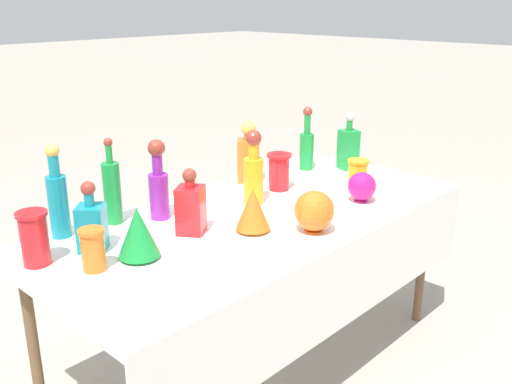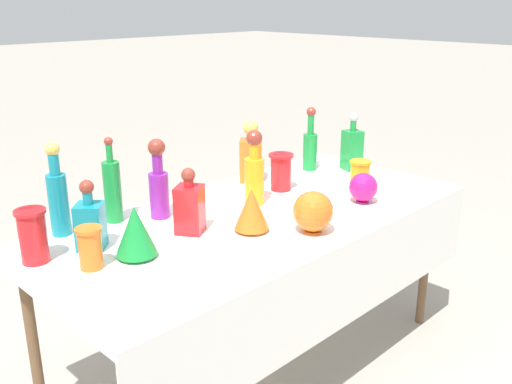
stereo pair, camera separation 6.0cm
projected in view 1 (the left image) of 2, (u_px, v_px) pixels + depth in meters
The scene contains 21 objects.
ground_plane at pixel (256, 364), 2.70m from camera, with size 40.00×40.00×0.00m, color #A0998C.
display_table at pixel (263, 230), 2.45m from camera, with size 1.96×0.92×0.76m.
tall_bottle_0 at pixel (158, 184), 2.36m from camera, with size 0.08×0.08×0.34m.
tall_bottle_1 at pixel (58, 199), 2.17m from camera, with size 0.08×0.08×0.37m.
tall_bottle_2 at pixel (112, 190), 2.32m from camera, with size 0.07×0.07×0.36m.
tall_bottle_3 at pixel (307, 146), 3.05m from camera, with size 0.07×0.07×0.34m.
tall_bottle_4 at pixel (254, 172), 2.53m from camera, with size 0.09×0.09×0.34m.
square_decanter_0 at pixel (248, 156), 2.85m from camera, with size 0.15×0.15×0.31m.
square_decanter_1 at pixel (92, 224), 2.07m from camera, with size 0.14×0.14×0.27m.
square_decanter_2 at pixel (348, 147), 3.07m from camera, with size 0.11×0.11×0.31m.
square_decanter_3 at pixel (191, 207), 2.22m from camera, with size 0.14×0.14×0.26m.
slender_vase_0 at pixel (34, 237), 1.96m from camera, with size 0.11×0.11×0.20m.
slender_vase_1 at pixel (279, 170), 2.74m from camera, with size 0.12×0.12×0.18m.
slender_vase_2 at pixel (358, 173), 2.75m from camera, with size 0.10×0.10×0.15m.
slender_vase_3 at pixel (93, 248), 1.92m from camera, with size 0.09×0.09×0.15m.
fluted_vase_0 at pixel (253, 209), 2.25m from camera, with size 0.14×0.14×0.18m.
fluted_vase_1 at pixel (138, 232), 2.01m from camera, with size 0.15×0.15×0.19m.
round_bowl_0 at pixel (362, 186), 2.58m from camera, with size 0.13×0.13×0.14m.
round_bowl_1 at pixel (314, 211), 2.24m from camera, with size 0.16×0.16×0.17m.
price_tag_left at pixel (299, 247), 2.09m from camera, with size 0.06×0.01×0.04m, color white.
cardboard_box_behind_left at pixel (191, 257), 3.52m from camera, with size 0.53×0.49×0.33m.
Camera 1 is at (-1.66, -1.58, 1.64)m, focal length 40.00 mm.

